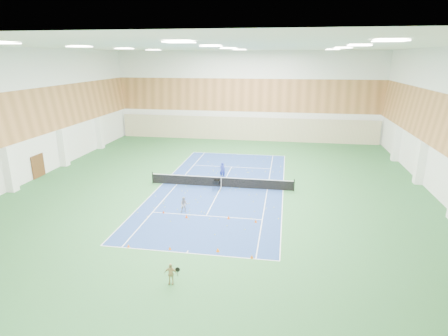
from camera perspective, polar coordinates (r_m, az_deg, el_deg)
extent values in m
plane|color=#2A6332|center=(33.51, -0.43, -2.92)|extent=(40.00, 40.00, 0.00)
cube|color=navy|center=(33.51, -0.43, -2.92)|extent=(10.97, 23.77, 0.01)
cube|color=#C6B793|center=(52.04, 3.34, 5.97)|extent=(35.40, 0.16, 3.20)
cube|color=#593319|center=(40.21, -26.47, 0.28)|extent=(0.08, 1.80, 2.20)
imported|color=#213098|center=(35.74, -0.25, -0.34)|extent=(0.57, 0.38, 1.56)
imported|color=#9898A0|center=(28.21, -6.09, -5.58)|extent=(0.67, 0.57, 1.21)
imported|color=tan|center=(20.04, -8.14, -15.66)|extent=(0.70, 0.33, 1.16)
cone|color=red|center=(28.45, -9.21, -6.62)|extent=(0.18, 0.18, 0.20)
cone|color=#E3480B|center=(27.43, -5.75, -7.32)|extent=(0.23, 0.23, 0.25)
cone|color=#F0540C|center=(27.13, 0.70, -7.52)|extent=(0.22, 0.22, 0.25)
cone|color=#DC510B|center=(26.68, 4.86, -8.05)|extent=(0.20, 0.20, 0.22)
cone|color=#FF600D|center=(24.12, -14.37, -11.40)|extent=(0.19, 0.19, 0.21)
cone|color=orange|center=(23.38, -8.25, -11.98)|extent=(0.18, 0.18, 0.20)
cone|color=orange|center=(22.91, -0.95, -12.36)|extent=(0.23, 0.23, 0.25)
cone|color=orange|center=(22.31, 4.26, -13.32)|extent=(0.19, 0.19, 0.21)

